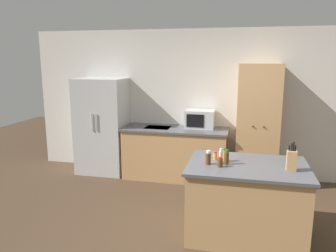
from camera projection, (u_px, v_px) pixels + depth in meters
ground_plane at (210, 240)px, 3.83m from camera, size 14.00×14.00×0.00m
wall_back at (225, 104)px, 5.79m from camera, size 7.20×0.06×2.60m
refrigerator at (102, 126)px, 6.03m from camera, size 0.88×0.67×1.74m
back_counter at (175, 153)px, 5.79m from camera, size 1.82×0.72×0.90m
pantry_cabinet at (257, 125)px, 5.41m from camera, size 0.68×0.63×2.01m
kitchen_island at (246, 200)px, 3.87m from camera, size 1.37×0.97×0.88m
microwave at (200, 119)px, 5.70m from camera, size 0.50×0.38×0.31m
knife_block at (292, 160)px, 3.55m from camera, size 0.10×0.08×0.33m
spice_bottle_tall_dark at (224, 155)px, 3.90m from camera, size 0.04×0.04×0.16m
spice_bottle_short_red at (215, 156)px, 3.95m from camera, size 0.04×0.04×0.10m
spice_bottle_amber_oil at (221, 156)px, 3.85m from camera, size 0.04×0.04×0.17m
spice_bottle_green_herb at (220, 162)px, 3.70m from camera, size 0.06×0.06×0.12m
spice_bottle_pale_salt at (208, 158)px, 3.78m from camera, size 0.06×0.06×0.16m
spice_bottle_orange_cap at (227, 158)px, 3.78m from camera, size 0.05×0.05×0.17m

